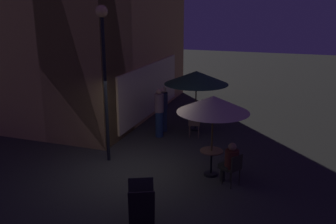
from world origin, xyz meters
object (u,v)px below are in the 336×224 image
at_px(menu_sandwich_board, 141,205).
at_px(cafe_table_1, 195,117).
at_px(patron_standing_1, 159,113).
at_px(cafe_table_0, 211,158).
at_px(cafe_chair_1, 194,122).
at_px(street_lamp_near_corner, 104,55).
at_px(cafe_chair_0, 234,167).
at_px(patio_umbrella_0, 213,104).
at_px(patron_standing_2, 164,109).
at_px(patio_umbrella_1, 196,78).
at_px(patron_seated_0, 230,161).

bearing_deg(menu_sandwich_board, cafe_table_1, -19.58).
bearing_deg(patron_standing_1, cafe_table_1, 133.95).
distance_m(cafe_table_0, cafe_chair_1, 3.06).
bearing_deg(street_lamp_near_corner, cafe_chair_1, -35.02).
xyz_separation_m(cafe_chair_0, cafe_chair_1, (3.26, 1.94, 0.02)).
relative_size(cafe_chair_0, cafe_chair_1, 0.94).
xyz_separation_m(patio_umbrella_0, patron_standing_2, (3.14, 2.54, -1.19)).
relative_size(cafe_table_1, patio_umbrella_0, 0.33).
relative_size(cafe_table_0, cafe_chair_0, 0.83).
xyz_separation_m(cafe_table_1, patron_standing_2, (-0.51, 1.11, 0.37)).
height_order(patio_umbrella_1, patron_standing_2, patio_umbrella_1).
distance_m(menu_sandwich_board, cafe_chair_0, 2.93).
distance_m(cafe_table_0, patron_seated_0, 0.73).
bearing_deg(patio_umbrella_0, patron_standing_1, 44.90).
relative_size(street_lamp_near_corner, cafe_chair_1, 4.85).
bearing_deg(patron_seated_0, cafe_table_0, -0.00).
relative_size(street_lamp_near_corner, patron_standing_2, 2.71).
distance_m(cafe_table_0, patio_umbrella_1, 4.20).
distance_m(street_lamp_near_corner, patio_umbrella_0, 3.43).
bearing_deg(patron_seated_0, cafe_chair_1, -26.64).
relative_size(street_lamp_near_corner, patio_umbrella_0, 2.01).
height_order(patio_umbrella_0, cafe_chair_1, patio_umbrella_0).
height_order(street_lamp_near_corner, cafe_chair_0, street_lamp_near_corner).
distance_m(cafe_table_1, patron_standing_1, 1.62).
xyz_separation_m(menu_sandwich_board, patio_umbrella_1, (6.58, 0.55, 1.53)).
height_order(cafe_table_0, patio_umbrella_1, patio_umbrella_1).
height_order(patio_umbrella_0, patio_umbrella_1, patio_umbrella_0).
bearing_deg(patio_umbrella_0, cafe_table_1, 21.31).
bearing_deg(patio_umbrella_0, patron_seated_0, -123.44).
distance_m(cafe_table_1, cafe_chair_0, 4.62).
relative_size(cafe_table_0, cafe_table_1, 0.99).
distance_m(patio_umbrella_0, patron_seated_0, 1.55).
bearing_deg(street_lamp_near_corner, cafe_table_1, -26.13).
bearing_deg(cafe_chair_1, patio_umbrella_0, -167.69).
bearing_deg(menu_sandwich_board, patio_umbrella_1, -19.58).
height_order(menu_sandwich_board, patio_umbrella_1, patio_umbrella_1).
bearing_deg(patron_standing_2, patron_seated_0, 0.00).
relative_size(patio_umbrella_0, patron_standing_2, 1.35).
height_order(menu_sandwich_board, cafe_table_0, menu_sandwich_board).
bearing_deg(menu_sandwich_board, cafe_chair_0, -56.68).
relative_size(patio_umbrella_0, patron_standing_1, 1.28).
height_order(street_lamp_near_corner, patio_umbrella_1, street_lamp_near_corner).
distance_m(cafe_chair_1, patron_standing_2, 1.37).
xyz_separation_m(cafe_table_0, cafe_chair_0, (-0.46, -0.70, 0.05)).
bearing_deg(menu_sandwich_board, patron_standing_1, -7.90).
bearing_deg(patio_umbrella_0, patron_standing_2, 38.96).
bearing_deg(patron_seated_0, patron_standing_1, -9.72).
distance_m(patron_seated_0, patron_standing_2, 4.71).
distance_m(patio_umbrella_1, patron_standing_2, 1.69).
distance_m(street_lamp_near_corner, patron_standing_1, 3.50).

